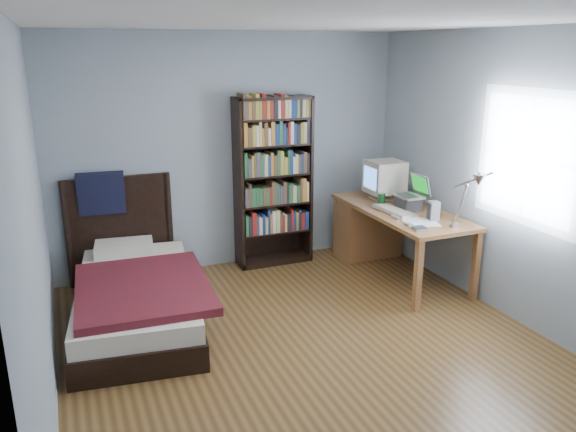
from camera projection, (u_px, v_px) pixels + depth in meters
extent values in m
plane|color=#503317|center=(312.00, 350.00, 4.50)|extent=(4.20, 4.20, 0.00)
plane|color=white|center=(316.00, 21.00, 3.79)|extent=(4.20, 4.20, 0.00)
cube|color=gray|center=(231.00, 153.00, 6.00)|extent=(3.80, 0.04, 2.50)
cube|color=gray|center=(531.00, 322.00, 2.29)|extent=(3.80, 0.04, 2.50)
cube|color=gray|center=(34.00, 230.00, 3.45)|extent=(0.04, 4.20, 2.50)
cube|color=gray|center=(513.00, 178.00, 4.84)|extent=(0.04, 4.20, 2.50)
cube|color=white|center=(528.00, 158.00, 4.65)|extent=(0.01, 1.14, 1.14)
cube|color=white|center=(528.00, 158.00, 4.64)|extent=(0.01, 1.00, 1.00)
cube|color=brown|center=(401.00, 211.00, 5.80)|extent=(0.75, 1.71, 0.04)
cube|color=brown|center=(418.00, 276.00, 5.07)|extent=(0.06, 0.06, 0.69)
cube|color=brown|center=(475.00, 266.00, 5.31)|extent=(0.06, 0.06, 0.69)
cube|color=brown|center=(337.00, 226.00, 6.50)|extent=(0.06, 0.06, 0.69)
cube|color=brown|center=(385.00, 220.00, 6.74)|extent=(0.06, 0.06, 0.69)
cube|color=brown|center=(368.00, 227.00, 6.47)|extent=(0.69, 0.40, 0.68)
cube|color=beige|center=(382.00, 198.00, 6.17)|extent=(0.24, 0.20, 0.03)
cylinder|color=beige|center=(382.00, 194.00, 6.16)|extent=(0.09, 0.09, 0.05)
cube|color=beige|center=(385.00, 177.00, 6.11)|extent=(0.37, 0.35, 0.34)
cube|color=#B4A896|center=(371.00, 178.00, 6.05)|extent=(0.03, 0.36, 0.36)
cube|color=#3D7ADB|center=(370.00, 178.00, 6.04)|extent=(0.01, 0.27, 0.23)
cube|color=#2D2D30|center=(408.00, 203.00, 5.75)|extent=(0.20, 0.23, 0.13)
cube|color=silver|center=(409.00, 196.00, 5.73)|extent=(0.23, 0.30, 0.02)
cube|color=#2D2D30|center=(407.00, 195.00, 5.72)|extent=(0.14, 0.23, 0.00)
cube|color=silver|center=(421.00, 184.00, 5.75)|extent=(0.07, 0.29, 0.21)
cube|color=#0CBF26|center=(420.00, 184.00, 5.74)|extent=(0.05, 0.24, 0.16)
cube|color=#99999E|center=(454.00, 225.00, 5.22)|extent=(0.06, 0.05, 0.04)
cylinder|color=#99999E|center=(461.00, 204.00, 5.10)|extent=(0.02, 0.14, 0.39)
cylinder|color=#99999E|center=(473.00, 180.00, 4.81)|extent=(0.16, 0.32, 0.19)
cone|color=#99999E|center=(479.00, 180.00, 4.64)|extent=(0.12, 0.12, 0.10)
cube|color=#B4A896|center=(395.00, 211.00, 5.66)|extent=(0.24, 0.52, 0.05)
cube|color=gray|center=(433.00, 211.00, 5.39)|extent=(0.11, 0.11, 0.19)
cylinder|color=#073511|center=(382.00, 199.00, 5.90)|extent=(0.07, 0.07, 0.13)
ellipsoid|color=silver|center=(382.00, 201.00, 6.05)|extent=(0.06, 0.11, 0.04)
cube|color=silver|center=(396.00, 217.00, 5.47)|extent=(0.06, 0.11, 0.02)
cube|color=gray|center=(409.00, 225.00, 5.25)|extent=(0.05, 0.09, 0.02)
cube|color=gray|center=(420.00, 229.00, 5.12)|extent=(0.13, 0.13, 0.02)
cube|color=black|center=(238.00, 186.00, 5.97)|extent=(0.03, 0.30, 1.84)
cube|color=black|center=(307.00, 179.00, 6.26)|extent=(0.03, 0.30, 1.84)
cube|color=black|center=(273.00, 98.00, 5.85)|extent=(0.83, 0.30, 0.03)
cube|color=black|center=(274.00, 259.00, 6.37)|extent=(0.83, 0.30, 0.06)
cube|color=black|center=(269.00, 180.00, 6.24)|extent=(0.83, 0.02, 1.84)
cube|color=olive|center=(274.00, 180.00, 6.09)|extent=(0.75, 0.22, 1.64)
cube|color=black|center=(138.00, 309.00, 4.96)|extent=(1.25, 2.12, 0.22)
cube|color=beige|center=(136.00, 289.00, 4.90)|extent=(1.20, 2.06, 0.16)
cube|color=maroon|center=(143.00, 288.00, 4.66)|extent=(1.14, 1.37, 0.07)
cube|color=beige|center=(124.00, 248.00, 5.53)|extent=(0.59, 0.42, 0.12)
cube|color=black|center=(120.00, 229.00, 5.73)|extent=(1.07, 0.05, 1.10)
cylinder|color=black|center=(68.00, 236.00, 5.52)|extent=(0.06, 0.06, 1.10)
cylinder|color=black|center=(170.00, 224.00, 5.89)|extent=(0.06, 0.06, 1.10)
cube|color=black|center=(101.00, 193.00, 5.53)|extent=(0.46, 0.20, 0.43)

